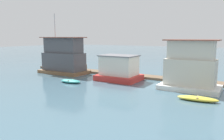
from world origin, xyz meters
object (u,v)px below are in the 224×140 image
(houseboat_brown, at_px, (64,57))
(dinghy_yellow, at_px, (198,99))
(houseboat_red, at_px, (119,69))
(mooring_post_near_left, at_px, (86,69))
(mooring_post_near_right, at_px, (79,66))
(dinghy_teal, at_px, (71,81))
(houseboat_white, at_px, (190,68))

(houseboat_brown, relative_size, dinghy_yellow, 2.59)
(houseboat_red, xyz_separation_m, dinghy_yellow, (10.32, -4.42, -1.26))
(houseboat_red, bearing_deg, mooring_post_near_left, 163.48)
(mooring_post_near_left, height_order, mooring_post_near_right, mooring_post_near_right)
(dinghy_teal, bearing_deg, mooring_post_near_right, 122.27)
(houseboat_brown, relative_size, mooring_post_near_left, 6.65)
(dinghy_yellow, bearing_deg, mooring_post_near_left, 159.42)
(houseboat_brown, relative_size, mooring_post_near_right, 4.30)
(houseboat_brown, xyz_separation_m, houseboat_red, (9.90, -0.47, -0.99))
(houseboat_red, relative_size, houseboat_white, 0.87)
(houseboat_red, height_order, houseboat_white, houseboat_white)
(dinghy_teal, distance_m, mooring_post_near_left, 7.07)
(houseboat_white, height_order, mooring_post_near_right, houseboat_white)
(houseboat_red, distance_m, dinghy_yellow, 11.30)
(houseboat_brown, height_order, mooring_post_near_right, houseboat_brown)
(dinghy_teal, height_order, dinghy_yellow, dinghy_teal)
(houseboat_red, bearing_deg, houseboat_brown, 177.31)
(houseboat_red, height_order, dinghy_yellow, houseboat_red)
(dinghy_yellow, bearing_deg, dinghy_teal, -179.85)
(houseboat_white, distance_m, dinghy_yellow, 4.69)
(houseboat_brown, height_order, dinghy_yellow, houseboat_brown)
(houseboat_brown, distance_m, mooring_post_near_left, 3.84)
(houseboat_brown, relative_size, dinghy_teal, 3.20)
(houseboat_white, xyz_separation_m, dinghy_teal, (-12.95, -3.95, -2.10))
(houseboat_white, relative_size, dinghy_yellow, 1.74)
(houseboat_brown, xyz_separation_m, dinghy_teal, (5.75, -4.92, -2.25))
(houseboat_brown, xyz_separation_m, mooring_post_near_right, (1.64, 1.58, -1.41))
(houseboat_brown, relative_size, houseboat_white, 1.49)
(dinghy_yellow, xyz_separation_m, mooring_post_near_right, (-18.58, 6.46, 0.84))
(mooring_post_near_left, distance_m, mooring_post_near_right, 1.42)
(dinghy_yellow, height_order, mooring_post_near_right, mooring_post_near_right)
(mooring_post_near_right, bearing_deg, dinghy_yellow, -19.18)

